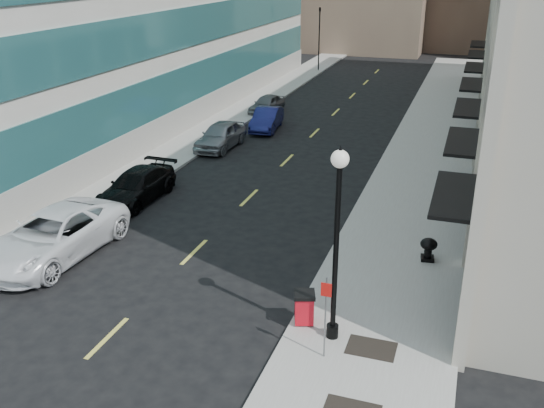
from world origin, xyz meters
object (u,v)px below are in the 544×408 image
Objects in this scene: car_silver_sedan at (220,135)px; sign_post at (326,307)px; traffic_signal at (320,11)px; car_white_van at (54,235)px; urn_planter at (429,247)px; car_blue_sedan at (267,119)px; car_grey_sedan at (267,104)px; trash_bin at (304,307)px; lamppost at (337,230)px; car_black_pickup at (137,186)px.

sign_post reaches higher than car_silver_sedan.
traffic_signal is 1.53× the size of car_silver_sedan.
traffic_signal is at bearing 106.00° from sign_post.
urn_planter is (13.40, 3.91, -0.20)m from car_white_van.
car_silver_sedan is at bearing -111.43° from car_blue_sedan.
car_grey_sedan is (0.08, 24.17, -0.23)m from car_white_van.
trash_bin is at bearing -57.86° from car_silver_sedan.
lamppost reaches higher than urn_planter.
lamppost is 2.34× the size of sign_post.
urn_planter is (2.20, 5.91, -2.93)m from lamppost.
sign_post reaches higher than car_white_van.
urn_planter is at bearing 73.54° from sign_post.
traffic_signal is 46.72m from sign_post.
car_silver_sedan reaches higher than car_blue_sedan.
traffic_signal is 22.90m from car_blue_sedan.
car_white_van reaches higher than car_black_pickup.
urn_planter is (2.20, 6.92, -1.08)m from sign_post.
sign_post is (0.00, -1.01, -1.85)m from lamppost.
sign_post reaches higher than trash_bin.
car_silver_sedan is 17.12m from urn_planter.
sign_post is at bearing -74.26° from trash_bin.
car_black_pickup is 1.30× the size of car_grey_sedan.
sign_post reaches higher than car_blue_sedan.
lamppost is 6.80× the size of urn_planter.
traffic_signal is 18.55m from car_grey_sedan.
traffic_signal reaches higher than car_grey_sedan.
car_silver_sedan is 20.36m from lamppost.
car_white_van is at bearing -83.22° from car_grey_sedan.
traffic_signal is 42.28m from car_white_van.
lamppost is at bearing -6.58° from car_white_van.
car_silver_sedan is 4.40× the size of trash_bin.
lamppost is (10.84, -17.00, 2.83)m from car_silver_sedan.
car_white_van is 7.32× the size of urn_planter.
traffic_signal is at bearing 99.46° from car_grey_sedan.
urn_planter is at bearing -39.00° from car_silver_sedan.
car_grey_sedan is (-0.29, 9.17, -0.13)m from car_silver_sedan.
urn_planter is (13.32, -20.27, 0.03)m from car_grey_sedan.
lamppost is at bearing -74.87° from traffic_signal.
car_silver_sedan reaches higher than car_black_pickup.
lamppost is at bearing -110.42° from urn_planter.
urn_planter is (13.04, -11.09, -0.10)m from car_silver_sedan.
traffic_signal is at bearing 93.64° from car_silver_sedan.
car_white_van is 1.66× the size of car_grey_sedan.
car_black_pickup is 1.96× the size of sign_post.
car_silver_sedan is at bearing 89.11° from car_black_pickup.
lamppost is (11.20, -2.00, 2.73)m from car_white_van.
car_white_van is (0.70, -42.00, -4.84)m from traffic_signal.
car_silver_sedan is 0.77× the size of lamppost.
car_white_van reaches higher than car_blue_sedan.
car_grey_sedan is (-1.52, 4.40, -0.06)m from car_blue_sedan.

